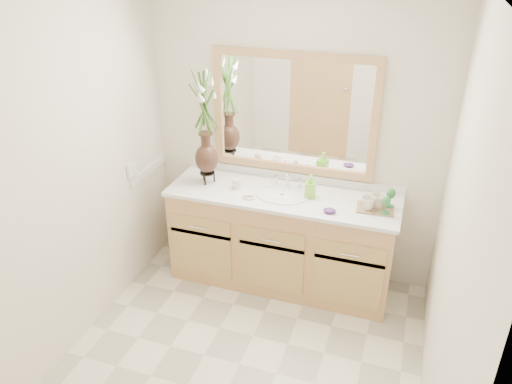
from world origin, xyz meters
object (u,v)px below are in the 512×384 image
(flower_vase, at_px, (204,111))
(tumbler, at_px, (237,184))
(soap_bottle, at_px, (310,187))
(tray, at_px, (375,209))

(flower_vase, xyz_separation_m, tumbler, (0.27, -0.03, -0.57))
(tumbler, distance_m, soap_bottle, 0.60)
(flower_vase, distance_m, soap_bottle, 1.01)
(flower_vase, height_order, soap_bottle, flower_vase)
(soap_bottle, xyz_separation_m, tray, (0.51, -0.05, -0.08))
(flower_vase, xyz_separation_m, soap_bottle, (0.86, 0.02, -0.53))
(tumbler, height_order, soap_bottle, soap_bottle)
(tumbler, bearing_deg, flower_vase, 174.09)
(tumbler, bearing_deg, soap_bottle, 4.78)
(tumbler, bearing_deg, tray, -0.13)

